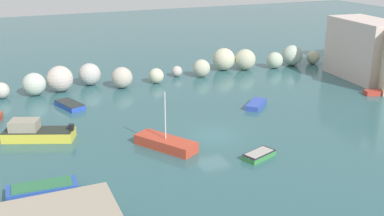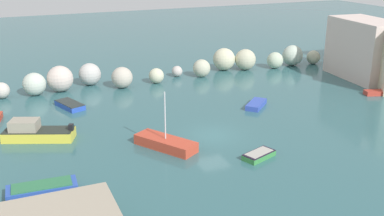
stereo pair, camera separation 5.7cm
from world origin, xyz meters
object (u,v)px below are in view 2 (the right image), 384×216
moored_boat_1 (70,105)px  moored_boat_5 (378,93)px  moored_boat_2 (36,132)px  moored_boat_3 (166,143)px  moored_boat_6 (256,104)px  moored_boat_4 (259,155)px  moored_boat_7 (42,190)px

moored_boat_1 → moored_boat_5: 31.51m
moored_boat_2 → moored_boat_1: bearing=-96.3°
moored_boat_3 → moored_boat_5: size_ratio=1.71×
moored_boat_1 → moored_boat_6: size_ratio=1.19×
moored_boat_3 → moored_boat_4: 7.12m
moored_boat_3 → moored_boat_7: bearing=-100.4°
moored_boat_1 → moored_boat_4: 20.05m
moored_boat_6 → moored_boat_1: bearing=-65.3°
moored_boat_2 → moored_boat_3: (8.95, -5.66, -0.22)m
moored_boat_6 → moored_boat_7: 22.77m
moored_boat_2 → moored_boat_6: size_ratio=1.85×
moored_boat_4 → moored_boat_5: bearing=3.2°
moored_boat_3 → moored_boat_6: moored_boat_3 is taller
moored_boat_4 → moored_boat_5: (19.48, 8.28, -0.01)m
moored_boat_4 → moored_boat_1: bearing=102.9°
moored_boat_7 → moored_boat_3: bearing=-156.0°
moored_boat_3 → moored_boat_4: (5.64, -4.35, -0.17)m
moored_boat_3 → moored_boat_5: 25.43m
moored_boat_4 → moored_boat_7: size_ratio=0.65×
moored_boat_5 → moored_boat_6: size_ratio=0.97×
moored_boat_3 → moored_boat_4: bearing=21.1°
moored_boat_1 → moored_boat_5: (30.31, -8.60, -0.03)m
moored_boat_4 → moored_boat_5: 21.17m
moored_boat_1 → moored_boat_4: (10.83, -16.88, -0.02)m
moored_boat_1 → moored_boat_2: (-3.76, -6.87, 0.37)m
moored_boat_3 → moored_boat_6: bearing=85.0°
moored_boat_3 → moored_boat_4: size_ratio=1.85×
moored_boat_5 → moored_boat_7: size_ratio=0.70×
moored_boat_2 → moored_boat_3: size_ratio=1.12×
moored_boat_1 → moored_boat_3: bearing=2.9°
moored_boat_4 → moored_boat_6: size_ratio=0.89×
moored_boat_2 → moored_boat_5: moored_boat_2 is taller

